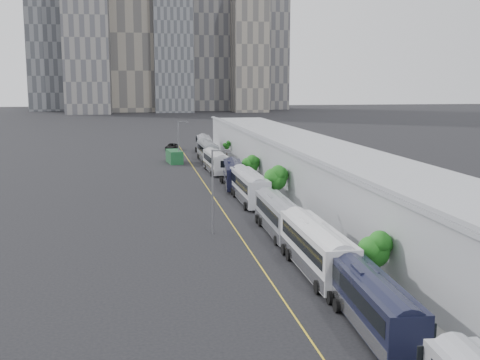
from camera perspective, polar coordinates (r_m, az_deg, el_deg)
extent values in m
cube|color=gray|center=(72.48, 6.95, -3.06)|extent=(10.00, 170.00, 0.12)
cube|color=gold|center=(70.25, -1.30, -3.42)|extent=(0.12, 160.00, 0.02)
cube|color=gray|center=(73.09, 10.01, -0.36)|extent=(12.00, 160.00, 6.80)
cube|color=gray|center=(72.73, 10.06, 1.54)|extent=(12.45, 160.40, 2.57)
cube|color=gray|center=(70.82, 5.59, 2.38)|extent=(0.30, 160.00, 0.40)
cube|color=slate|center=(315.35, -14.41, 14.77)|extent=(22.00, 22.00, 95.00)
cube|color=slate|center=(324.35, -6.41, 13.50)|extent=(20.00, 20.00, 80.00)
cube|color=slate|center=(347.08, -3.23, 15.33)|extent=(24.00, 24.00, 105.00)
cube|color=gray|center=(323.94, 0.92, 12.67)|extent=(18.00, 18.00, 70.00)
cube|color=slate|center=(357.70, -17.24, 15.16)|extent=(28.00, 26.00, 110.00)
cube|color=slate|center=(362.23, 2.60, 13.88)|extent=(22.00, 22.00, 90.00)
cube|color=black|center=(39.20, 12.43, -11.23)|extent=(3.10, 12.42, 2.98)
cube|color=black|center=(38.86, 12.56, -10.58)|extent=(3.08, 10.95, 1.01)
cube|color=silver|center=(39.54, 12.38, -12.52)|extent=(3.12, 12.18, 0.95)
cube|color=black|center=(39.92, 11.74, -8.35)|extent=(1.34, 2.14, 0.28)
cube|color=silver|center=(49.69, 7.22, -6.40)|extent=(2.88, 13.92, 3.37)
cube|color=black|center=(49.33, 7.31, -5.79)|extent=(2.93, 12.26, 1.15)
cube|color=silver|center=(49.99, 7.20, -7.59)|extent=(2.92, 13.65, 1.08)
cube|color=silver|center=(50.72, 6.74, -3.92)|extent=(1.41, 2.36, 0.32)
cube|color=gray|center=(62.08, 3.64, -3.36)|extent=(2.72, 12.74, 3.08)
cube|color=black|center=(61.77, 3.69, -2.90)|extent=(2.76, 11.21, 1.05)
cube|color=silver|center=(62.30, 3.63, -4.25)|extent=(2.75, 12.48, 0.99)
cube|color=gray|center=(63.13, 3.35, -1.58)|extent=(1.30, 2.17, 0.29)
cube|color=#B8BAC3|center=(78.01, 0.86, -0.63)|extent=(2.87, 13.87, 3.36)
cube|color=black|center=(77.70, 0.89, -0.21)|extent=(2.92, 12.21, 1.14)
cube|color=silver|center=(78.20, 0.86, -1.40)|extent=(2.91, 13.59, 1.07)
cube|color=#B8BAC3|center=(79.27, 0.65, 0.88)|extent=(1.40, 2.35, 0.32)
cube|color=black|center=(89.55, -0.61, 0.55)|extent=(3.87, 12.96, 3.09)
cube|color=black|center=(89.28, -0.59, 0.88)|extent=(3.77, 11.45, 1.05)
cube|color=silver|center=(89.70, -0.61, -0.08)|extent=(3.88, 12.71, 0.99)
cube|color=black|center=(90.75, -0.76, 1.74)|extent=(1.49, 2.28, 0.29)
cube|color=silver|center=(104.14, -2.34, 1.75)|extent=(2.93, 12.74, 3.07)
cube|color=black|center=(103.88, -2.33, 2.04)|extent=(2.94, 11.23, 1.04)
cube|color=silver|center=(104.27, -2.34, 1.22)|extent=(2.96, 12.49, 0.98)
cube|color=silver|center=(105.37, -2.45, 2.76)|extent=(1.33, 2.18, 0.29)
cube|color=slate|center=(118.87, -3.10, 2.74)|extent=(2.87, 13.64, 3.30)
cube|color=black|center=(118.60, -3.09, 3.01)|extent=(2.91, 12.01, 1.12)
cube|color=silver|center=(118.99, -3.09, 2.23)|extent=(2.91, 13.37, 1.06)
cube|color=slate|center=(120.23, -3.19, 3.68)|extent=(1.39, 2.32, 0.31)
cube|color=#94959D|center=(130.82, -3.41, 3.33)|extent=(3.57, 13.72, 3.29)
cube|color=black|center=(130.56, -3.41, 3.57)|extent=(3.53, 12.10, 1.12)
cube|color=silver|center=(130.93, -3.41, 2.87)|extent=(3.60, 13.45, 1.05)
cube|color=#94959D|center=(132.20, -3.50, 4.17)|extent=(1.50, 2.38, 0.31)
cylinder|color=black|center=(46.40, 12.53, -8.26)|extent=(0.18, 0.18, 3.23)
sphere|color=#135315|center=(45.93, 12.61, -6.24)|extent=(2.37, 2.37, 2.37)
cylinder|color=black|center=(75.17, 3.39, -1.13)|extent=(0.18, 0.18, 3.80)
sphere|color=#135315|center=(74.83, 3.41, 0.37)|extent=(2.77, 2.77, 2.77)
cylinder|color=black|center=(92.93, 0.97, 0.61)|extent=(0.18, 0.18, 2.95)
sphere|color=#135315|center=(92.71, 0.98, 1.59)|extent=(2.49, 2.49, 2.49)
cylinder|color=black|center=(121.59, -1.25, 2.62)|extent=(0.18, 0.18, 2.88)
sphere|color=#135315|center=(121.44, -1.25, 3.26)|extent=(1.10, 1.10, 1.10)
cylinder|color=#59595E|center=(61.18, -2.62, -1.17)|extent=(0.18, 0.18, 8.73)
cylinder|color=#59595E|center=(60.67, -1.81, 2.83)|extent=(1.80, 0.14, 0.14)
cube|color=#59595E|center=(60.80, -1.06, 2.70)|extent=(0.50, 0.22, 0.18)
cylinder|color=#59595E|center=(115.48, -5.86, 3.56)|extent=(0.18, 0.18, 8.22)
cylinder|color=#59595E|center=(115.22, -5.44, 5.55)|extent=(1.80, 0.14, 0.14)
cube|color=#59595E|center=(115.30, -5.04, 5.49)|extent=(0.50, 0.22, 0.18)
cube|color=#144322|center=(117.19, -6.24, 2.22)|extent=(3.08, 6.66, 2.45)
imported|color=black|center=(139.58, -6.47, 3.15)|extent=(3.79, 6.12, 1.58)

